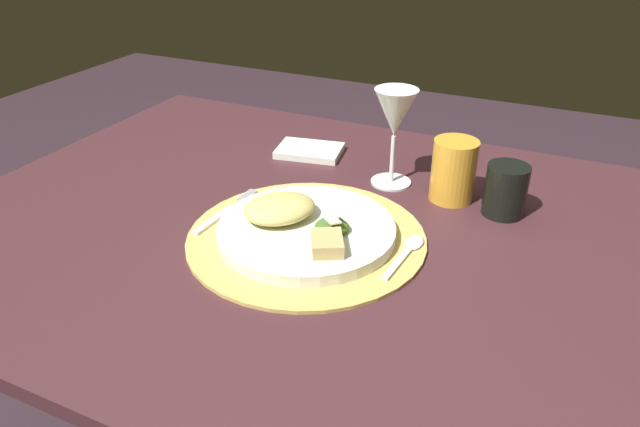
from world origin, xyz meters
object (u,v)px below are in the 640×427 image
dinner_plate (306,230)px  fork (223,213)px  spoon (409,249)px  dining_table (289,283)px  napkin (310,151)px  amber_tumbler (453,170)px  dark_tumbler (506,190)px  wine_glass (395,117)px

dinner_plate → fork: (-0.15, 0.00, -0.01)m
spoon → fork: bearing=-175.9°
dining_table → spoon: size_ratio=8.82×
dining_table → fork: 0.18m
napkin → amber_tumbler: 0.32m
dining_table → spoon: bearing=-6.0°
dining_table → amber_tumbler: bearing=38.2°
napkin → dark_tumbler: 0.41m
wine_glass → dark_tumbler: bearing=-8.5°
dinner_plate → wine_glass: (0.05, 0.24, 0.11)m
spoon → amber_tumbler: amber_tumbler is taller
wine_glass → amber_tumbler: wine_glass is taller
amber_tumbler → dark_tumbler: (0.09, -0.02, -0.01)m
fork → wine_glass: (0.21, 0.24, 0.12)m
dark_tumbler → dining_table: bearing=-152.9°
spoon → napkin: (-0.30, 0.28, -0.00)m
spoon → dark_tumbler: (0.10, 0.19, 0.04)m
fork → amber_tumbler: (0.32, 0.23, 0.05)m
dining_table → dark_tumbler: dark_tumbler is taller
amber_tumbler → napkin: bearing=166.8°
dining_table → fork: fork is taller
napkin → amber_tumbler: (0.31, -0.07, 0.05)m
dining_table → dark_tumbler: 0.40m
dining_table → dark_tumbler: bearing=27.1°
amber_tumbler → dinner_plate: bearing=-126.7°
fork → wine_glass: wine_glass is taller
wine_glass → dinner_plate: bearing=-102.7°
napkin → wine_glass: size_ratio=0.73×
wine_glass → amber_tumbler: 0.14m
spoon → dining_table: bearing=174.0°
wine_glass → amber_tumbler: size_ratio=1.64×
fork → wine_glass: bearing=48.9°
spoon → amber_tumbler: (0.01, 0.20, 0.05)m
dining_table → dinner_plate: 0.17m
spoon → napkin: bearing=137.2°
dining_table → wine_glass: (0.11, 0.20, 0.26)m
dinner_plate → napkin: size_ratio=2.14×
napkin → dinner_plate: bearing=-65.0°
dark_tumbler → wine_glass: bearing=171.5°
dining_table → amber_tumbler: 0.35m
dark_tumbler → spoon: bearing=-119.2°
fork → wine_glass: 0.34m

